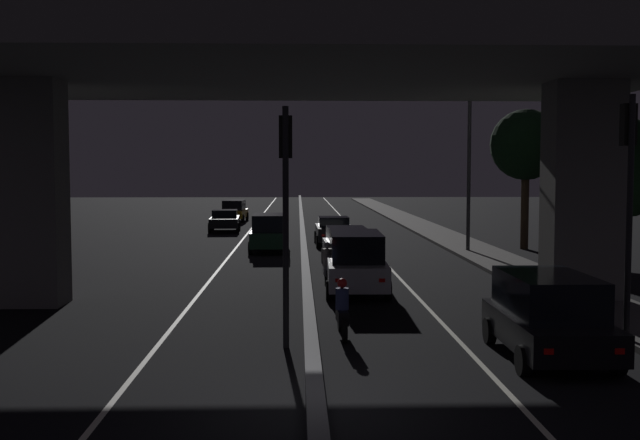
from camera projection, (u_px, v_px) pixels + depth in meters
ground_plane at (315, 405)px, 12.78m from camera, size 200.00×200.00×0.00m
lane_line_left_inner at (247, 234)px, 47.58m from camera, size 0.12×126.00×0.00m
lane_line_right_inner at (357, 233)px, 47.79m from camera, size 0.12×126.00×0.00m
median_divider at (302, 231)px, 47.67m from camera, size 0.31×126.00×0.35m
sidewalk_right at (457, 242)px, 40.95m from camera, size 2.57×126.00×0.15m
elevated_overpass at (307, 53)px, 22.07m from camera, size 22.18×12.81×9.71m
traffic_light_left_of_median at (286, 184)px, 16.78m from camera, size 0.30×0.49×5.43m
traffic_light_right_of_median at (629, 176)px, 17.00m from camera, size 0.30×0.49×5.72m
street_lamp at (463, 146)px, 35.95m from camera, size 2.40×0.32×8.85m
car_black_lead at (548, 314)px, 15.95m from camera, size 2.10×4.17×1.79m
car_white_second at (356, 261)px, 24.64m from camera, size 2.11×4.68×1.96m
car_silver_third at (347, 246)px, 31.08m from camera, size 2.03×3.99×1.66m
car_black_fourth at (333, 231)px, 40.00m from camera, size 2.00×4.28×1.55m
car_dark_green_lead_oncoming at (269, 232)px, 36.89m from camera, size 1.91×4.16×1.86m
car_black_second_oncoming at (225, 220)px, 49.22m from camera, size 2.14×4.36×1.42m
car_taxi_yellow_third_oncoming at (234, 210)px, 58.85m from camera, size 2.07×4.41×1.68m
motorcycle_black_filtering_near at (342, 312)px, 17.97m from camera, size 0.33×1.89×1.42m
motorcycle_white_filtering_mid at (327, 267)px, 26.08m from camera, size 0.33×1.90×1.52m
pedestrian_on_sidewalk at (558, 254)px, 26.53m from camera, size 0.33×0.33×1.79m
roadside_tree_kerbside_near at (624, 169)px, 26.38m from camera, size 3.49×3.49×5.83m
roadside_tree_kerbside_mid at (526, 146)px, 37.82m from camera, size 3.59×3.59×7.11m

